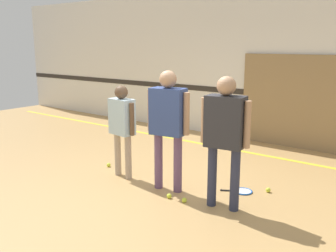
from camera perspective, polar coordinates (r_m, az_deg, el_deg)
name	(u,v)px	position (r m, az deg, el deg)	size (l,w,h in m)	color
ground_plane	(156,193)	(5.30, -1.87, -10.11)	(16.00, 16.00, 0.00)	tan
wall_back	(265,66)	(7.98, 14.59, 8.91)	(16.00, 0.07, 3.20)	silver
wall_panel	(311,103)	(7.67, 20.94, 3.25)	(2.80, 0.05, 1.83)	#93754C
floor_stripe	(241,151)	(7.38, 11.01, -3.75)	(14.40, 0.10, 0.01)	yellow
person_instructor	(168,118)	(5.10, 0.00, 1.26)	(0.63, 0.33, 1.69)	#6B4C70
person_student_left	(122,121)	(5.70, -7.02, 0.70)	(0.54, 0.27, 1.42)	tan
person_student_right	(225,129)	(4.57, 8.68, -0.40)	(0.63, 0.32, 1.66)	#2D334C
racket_spare_on_floor	(242,191)	(5.42, 11.18, -9.72)	(0.46, 0.36, 0.03)	blue
tennis_ball_near_instructor	(169,196)	(5.10, 0.17, -10.61)	(0.07, 0.07, 0.07)	#CCE038
tennis_ball_by_spare_racket	(268,190)	(5.48, 15.02, -9.39)	(0.07, 0.07, 0.07)	#CCE038
tennis_ball_stray_left	(109,165)	(6.42, -9.03, -5.87)	(0.07, 0.07, 0.07)	#CCE038
tennis_ball_stray_right	(184,200)	(4.98, 2.50, -11.22)	(0.07, 0.07, 0.07)	#CCE038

